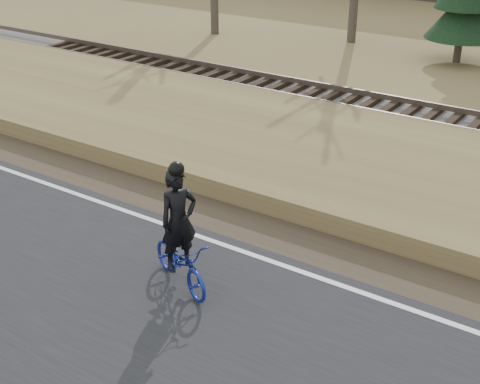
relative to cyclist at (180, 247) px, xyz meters
The scene contains 5 objects.
ground 3.68m from the cyclist, 21.07° to the left, with size 120.00×120.00×0.00m, color olive.
edge_line 3.74m from the cyclist, 23.99° to the left, with size 120.00×0.12×0.01m, color silver.
shoulder 4.25m from the cyclist, 36.64° to the left, with size 120.00×1.60×0.04m, color #473A2B.
embankment 6.46m from the cyclist, 58.63° to the left, with size 120.00×5.00×0.44m, color olive.
cyclist is the anchor object (origin of this frame).
Camera 1 is at (2.85, -8.68, 6.43)m, focal length 50.00 mm.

